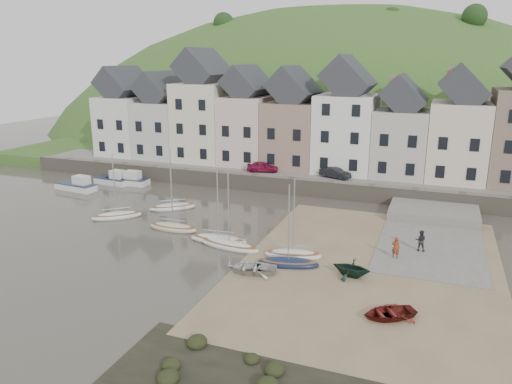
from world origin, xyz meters
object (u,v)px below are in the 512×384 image
at_px(sailboat_0, 173,207).
at_px(rowboat_red, 389,312).
at_px(rowboat_white, 252,268).
at_px(person_dark, 421,240).
at_px(rowboat_green, 352,267).
at_px(car_right, 335,173).
at_px(car_left, 263,167).
at_px(person_red, 396,247).

distance_m(sailboat_0, rowboat_red, 26.47).
bearing_deg(rowboat_red, rowboat_white, -140.53).
height_order(sailboat_0, person_dark, sailboat_0).
relative_size(sailboat_0, person_dark, 3.82).
relative_size(rowboat_white, rowboat_green, 1.34).
height_order(rowboat_green, rowboat_red, rowboat_green).
xyz_separation_m(rowboat_white, rowboat_green, (6.59, 1.81, 0.32)).
bearing_deg(rowboat_green, car_right, -157.95).
bearing_deg(rowboat_green, car_left, -139.25).
distance_m(rowboat_white, person_dark, 13.56).
bearing_deg(rowboat_green, person_dark, 154.31).
distance_m(sailboat_0, rowboat_white, 17.00).
xyz_separation_m(rowboat_green, car_left, (-14.38, 21.65, 1.49)).
bearing_deg(car_left, person_red, -150.84).
bearing_deg(car_left, rowboat_red, -161.74).
bearing_deg(sailboat_0, person_dark, -6.95).
relative_size(rowboat_white, car_left, 0.94).
bearing_deg(rowboat_white, person_red, 110.02).
distance_m(rowboat_green, person_dark, 7.67).
xyz_separation_m(sailboat_0, person_red, (21.93, -4.99, 0.67)).
bearing_deg(sailboat_0, car_right, 42.05).
distance_m(person_red, car_right, 19.23).
distance_m(rowboat_green, person_red, 5.00).
relative_size(rowboat_red, car_left, 0.86).
distance_m(car_left, car_right, 8.62).
bearing_deg(car_right, car_left, 109.84).
distance_m(rowboat_white, rowboat_red, 10.02).
bearing_deg(person_dark, rowboat_white, 37.43).
distance_m(sailboat_0, car_left, 13.47).
bearing_deg(car_left, rowboat_white, -176.72).
relative_size(sailboat_0, car_right, 1.75).
height_order(person_dark, car_left, car_left).
bearing_deg(person_red, car_right, -64.43).
distance_m(rowboat_white, car_left, 24.79).
distance_m(person_dark, car_left, 24.01).
bearing_deg(car_right, sailboat_0, 151.88).
distance_m(rowboat_red, car_left, 31.65).
bearing_deg(rowboat_red, sailboat_0, -155.61).
height_order(rowboat_red, person_dark, person_dark).
distance_m(sailboat_0, person_red, 22.50).
distance_m(rowboat_green, car_right, 22.45).
bearing_deg(rowboat_white, car_right, 163.94).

